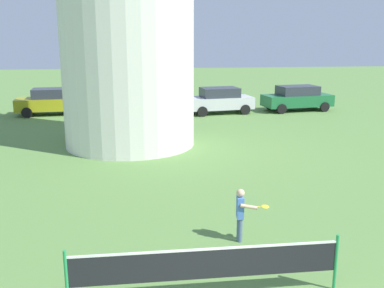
{
  "coord_description": "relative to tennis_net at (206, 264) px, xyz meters",
  "views": [
    {
      "loc": [
        -1.33,
        -5.49,
        4.61
      ],
      "look_at": [
        -0.19,
        3.54,
        2.38
      ],
      "focal_mm": 41.64,
      "sensor_mm": 36.0,
      "label": 1
    }
  ],
  "objects": [
    {
      "name": "parked_car_green",
      "position": [
        8.91,
        19.73,
        0.13
      ],
      "size": [
        4.49,
        2.35,
        1.56
      ],
      "color": "#1E6638",
      "rests_on": "ground_plane"
    },
    {
      "name": "tennis_net",
      "position": [
        0.0,
        0.0,
        0.0
      ],
      "size": [
        4.89,
        0.06,
        1.1
      ],
      "color": "#238E4C",
      "rests_on": "ground_plane"
    },
    {
      "name": "parked_car_mustard",
      "position": [
        -5.97,
        20.2,
        0.13
      ],
      "size": [
        4.58,
        2.18,
        1.56
      ],
      "color": "#999919",
      "rests_on": "ground_plane"
    },
    {
      "name": "player_far",
      "position": [
        1.16,
        2.22,
        0.02
      ],
      "size": [
        0.72,
        0.56,
        1.25
      ],
      "color": "slate",
      "rests_on": "ground_plane"
    },
    {
      "name": "parked_car_cream",
      "position": [
        -0.88,
        19.44,
        0.13
      ],
      "size": [
        4.43,
        2.43,
        1.56
      ],
      "color": "silver",
      "rests_on": "ground_plane"
    },
    {
      "name": "parked_car_silver",
      "position": [
        3.89,
        19.36,
        0.12
      ],
      "size": [
        4.14,
        2.32,
        1.56
      ],
      "color": "silver",
      "rests_on": "ground_plane"
    }
  ]
}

